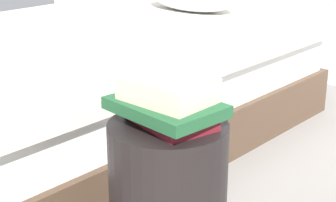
% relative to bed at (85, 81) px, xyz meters
% --- Properties ---
extents(bed, '(1.64, 2.08, 0.62)m').
position_rel_bed_xyz_m(bed, '(0.00, 0.00, 0.00)').
color(bed, '#4C3828').
rests_on(bed, ground_plane).
extents(side_table, '(0.32, 0.32, 0.47)m').
position_rel_bed_xyz_m(side_table, '(1.08, -0.52, 0.00)').
color(side_table, black).
rests_on(side_table, ground_plane).
extents(book_maroon, '(0.24, 0.19, 0.03)m').
position_rel_bed_xyz_m(book_maroon, '(1.08, -0.51, 0.25)').
color(book_maroon, maroon).
rests_on(book_maroon, side_table).
extents(book_forest, '(0.29, 0.21, 0.03)m').
position_rel_bed_xyz_m(book_forest, '(1.08, -0.53, 0.28)').
color(book_forest, '#1E512D').
rests_on(book_forest, book_maroon).
extents(book_cream, '(0.23, 0.18, 0.06)m').
position_rel_bed_xyz_m(book_cream, '(1.08, -0.52, 0.33)').
color(book_cream, beige).
rests_on(book_cream, book_forest).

